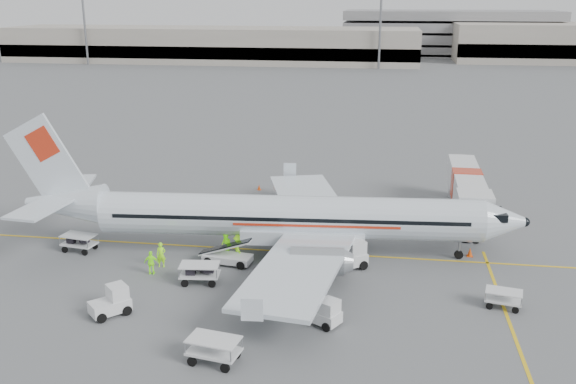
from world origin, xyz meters
The scene contains 24 objects.
ground centered at (0.00, 0.00, 0.00)m, with size 360.00×360.00×0.00m, color #56595B.
stripe_lead centered at (0.00, 0.00, 0.01)m, with size 44.00×0.20×0.01m, color yellow.
stripe_cross centered at (14.00, -8.00, 0.01)m, with size 0.20×20.00×0.01m, color yellow.
terminal_west centered at (-40.00, 130.00, 4.50)m, with size 110.00×22.00×9.00m, color gray, non-canonical shape.
parking_garage centered at (25.00, 160.00, 7.00)m, with size 62.00×24.00×14.00m, color slate, non-canonical shape.
treeline centered at (0.00, 175.00, 3.00)m, with size 300.00×3.00×6.00m, color black, non-canonical shape.
mast_west centered at (-70.00, 118.00, 11.00)m, with size 3.20×1.20×22.00m, color slate, non-canonical shape.
mast_center centered at (5.00, 118.00, 11.00)m, with size 3.20×1.20×22.00m, color slate, non-canonical shape.
aircraft centered at (0.49, -0.40, 4.76)m, with size 34.55×27.08×9.53m, color silver, non-canonical shape.
jet_bridge centered at (13.40, 9.16, 2.00)m, with size 2.85×15.22×3.99m, color silver, non-canonical shape.
belt_loader centered at (-3.42, -2.71, 1.18)m, with size 4.36×1.64×2.36m, color silver, non-canonical shape.
tug_fore centered at (4.62, -2.25, 0.94)m, with size 2.44×1.40×1.89m, color silver, non-canonical shape.
tug_mid centered at (3.70, -10.01, 0.78)m, with size 2.01×1.15×1.55m, color silver, non-canonical shape.
tug_aft centered at (-8.32, -10.76, 0.85)m, with size 2.19×1.25×1.69m, color silver, non-canonical shape.
cart_loaded_a centered at (-4.44, -5.91, 0.64)m, with size 2.45×1.45×1.28m, color silver, non-canonical shape.
cart_loaded_b centered at (-14.35, -2.07, 0.61)m, with size 2.35×1.39×1.23m, color silver, non-canonical shape.
cart_empty_a centered at (-1.20, -14.69, 0.66)m, with size 2.55×1.51×1.33m, color silver, non-canonical shape.
cart_empty_b centered at (13.93, -6.53, 0.53)m, with size 2.04×1.21×1.07m, color silver, non-canonical shape.
cone_nose centered at (12.95, 1.03, 0.33)m, with size 0.40×0.40×0.66m, color #E8480B.
cone_port centered at (-4.58, 14.43, 0.27)m, with size 0.34×0.34×0.55m, color #E8480B.
crew_a centered at (-7.68, -3.87, 0.86)m, with size 0.62×0.41×1.71m, color #95FD15.
crew_b centered at (-3.83, -1.50, 0.84)m, with size 0.82×0.64×1.68m, color #95FD15.
crew_c centered at (-2.87, -1.85, 0.88)m, with size 1.14×0.66×1.77m, color #95FD15.
crew_d centered at (-7.91, -5.09, 0.80)m, with size 0.93×0.39×1.60m, color #95FD15.
Camera 1 is at (6.54, -41.71, 17.45)m, focal length 40.00 mm.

